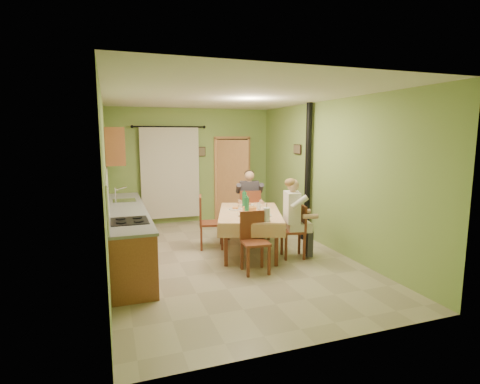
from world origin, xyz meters
name	(u,v)px	position (x,y,z in m)	size (l,w,h in m)	color
floor	(229,257)	(0.00, 0.00, 0.00)	(4.00, 6.00, 0.01)	tan
room_shell	(228,155)	(0.00, 0.00, 1.82)	(4.04, 6.04, 2.82)	#8AAC58
kitchen_run	(127,234)	(-1.71, 0.40, 0.48)	(0.64, 3.64, 1.56)	brown
upper_cabinets	(114,146)	(-1.82, 1.70, 1.95)	(0.35, 1.40, 0.70)	brown
curtain	(170,172)	(-0.55, 2.90, 1.26)	(1.70, 0.07, 2.22)	black
doorway	(232,179)	(1.02, 2.87, 1.05)	(0.96, 0.49, 2.15)	black
dining_table	(250,232)	(0.47, 0.18, 0.38)	(1.64, 2.11, 0.76)	tan
tableware	(251,209)	(0.45, 0.07, 0.83)	(0.65, 1.60, 0.33)	white
chair_far	(249,222)	(0.86, 1.23, 0.29)	(0.54, 0.54, 1.01)	brown
chair_near	(255,254)	(0.17, -0.84, 0.29)	(0.43, 0.43, 0.96)	brown
chair_right	(294,241)	(1.09, -0.39, 0.29)	(0.46, 0.46, 0.94)	brown
chair_left	(211,233)	(-0.15, 0.67, 0.29)	(0.54, 0.54, 1.02)	brown
man_far	(249,195)	(0.87, 1.24, 0.88)	(0.64, 0.56, 1.39)	#38333D
man_right	(294,209)	(1.08, -0.38, 0.88)	(0.54, 0.63, 1.39)	white
stove_flue	(307,190)	(1.90, 0.60, 1.02)	(0.24, 0.24, 2.80)	black
picture_back	(202,152)	(0.25, 2.97, 1.75)	(0.19, 0.03, 0.23)	black
picture_right	(297,149)	(1.97, 1.20, 1.85)	(0.03, 0.31, 0.21)	brown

